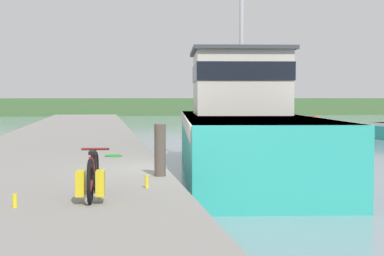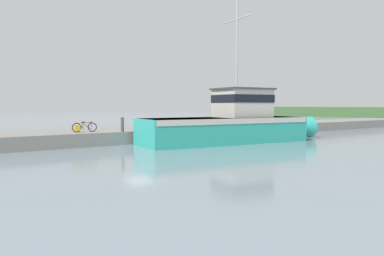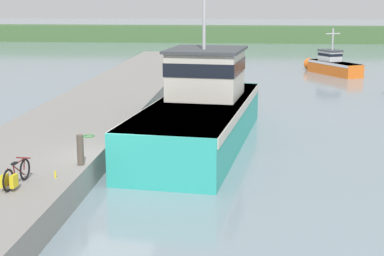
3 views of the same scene
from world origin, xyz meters
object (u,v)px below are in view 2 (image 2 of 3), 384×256
Objects in this scene: fishing_boat_main at (233,123)px; water_bottle_by_bike at (100,131)px; bicycle_touring at (82,127)px; mooring_post at (122,125)px; water_bottle_on_curb at (70,130)px.

water_bottle_by_bike is at bearing -106.44° from fishing_boat_main.
mooring_post reaches higher than bicycle_touring.
bicycle_touring is 1.31m from water_bottle_by_bike.
water_bottle_on_curb is (-1.93, -1.45, -0.01)m from water_bottle_by_bike.
water_bottle_by_bike is at bearing 50.75° from bicycle_touring.
fishing_boat_main reaches higher than water_bottle_on_curb.
fishing_boat_main is at bearing 68.12° from bicycle_touring.
bicycle_touring reaches higher than water_bottle_by_bike.
fishing_boat_main reaches higher than bicycle_touring.
bicycle_touring is 9.07× the size of water_bottle_on_curb.
bicycle_touring is 1.72× the size of mooring_post.
mooring_post is 3.74m from water_bottle_on_curb.
mooring_post is 5.27× the size of water_bottle_on_curb.
fishing_boat_main is 8.80× the size of bicycle_touring.
water_bottle_by_bike is at bearing 36.88° from water_bottle_on_curb.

